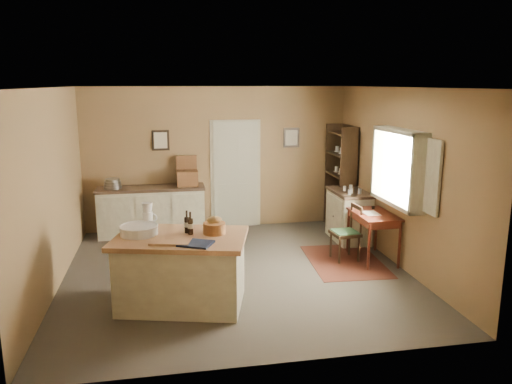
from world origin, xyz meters
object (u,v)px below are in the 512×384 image
Objects in this scene: sideboard at (152,209)px; shelving_unit at (343,177)px; work_island at (181,269)px; desk_chair at (345,233)px; writing_desk at (374,219)px; right_cabinet at (349,215)px.

sideboard is 3.65m from shelving_unit.
desk_chair is at bearing 38.91° from work_island.
work_island is 0.91× the size of shelving_unit.
sideboard is at bearing 149.50° from writing_desk.
writing_desk is 0.47× the size of shelving_unit.
right_cabinet is 0.95m from shelving_unit.
writing_desk is (3.05, 1.10, 0.19)m from work_island.
writing_desk is 0.50m from desk_chair.
work_island is 4.37m from shelving_unit.
work_island is at bearing -160.11° from writing_desk.
right_cabinet is at bearing 90.01° from writing_desk.
right_cabinet is (0.43, 0.97, 0.02)m from desk_chair.
shelving_unit is (0.15, 0.77, 0.53)m from right_cabinet.
right_cabinet is (3.05, 2.16, -0.02)m from work_island.
right_cabinet reaches higher than writing_desk.
shelving_unit reaches higher than desk_chair.
sideboard reaches higher than right_cabinet.
right_cabinet is at bearing -101.13° from shelving_unit.
sideboard is at bearing 164.23° from right_cabinet.
writing_desk is 1.08× the size of desk_chair.
desk_chair is 1.06m from right_cabinet.
sideboard is at bearing 141.73° from desk_chair.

